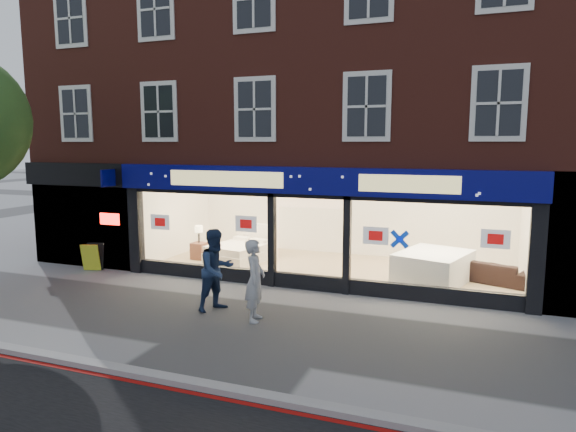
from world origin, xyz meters
The scene contains 12 objects.
ground centered at (0.00, 0.00, 0.00)m, with size 120.00×120.00×0.00m, color gray.
kerb_line centered at (0.00, -3.10, 0.01)m, with size 60.00×0.10×0.01m, color #8C0A07.
kerb_stone centered at (0.00, -2.90, 0.06)m, with size 60.00×0.25×0.12m, color gray.
showroom_floor centered at (0.00, 5.25, 0.05)m, with size 11.00×4.50×0.10m, color tan.
building centered at (-0.02, 6.93, 6.67)m, with size 19.00×8.26×10.30m.
display_bed centered at (-3.02, 5.19, 0.41)m, with size 1.99×2.26×1.10m.
bedside_table centered at (-4.40, 4.85, 0.38)m, with size 0.45×0.45×0.55m, color brown.
mattress_stack centered at (3.10, 4.70, 0.51)m, with size 2.20×2.49×0.83m.
sofa centered at (4.60, 5.20, 0.40)m, with size 2.02×0.79×0.59m, color black.
a_board centered at (-6.90, 2.70, 0.43)m, with size 0.55×0.36×0.85m, color yellow.
pedestrian_grey centered at (-0.35, 0.34, 0.92)m, with size 0.67×0.44×1.83m, color #A7A9AF.
pedestrian_blue centered at (-1.49, 0.68, 0.97)m, with size 0.94×0.74×1.94m, color navy.
Camera 1 is at (4.20, -9.69, 3.92)m, focal length 32.00 mm.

